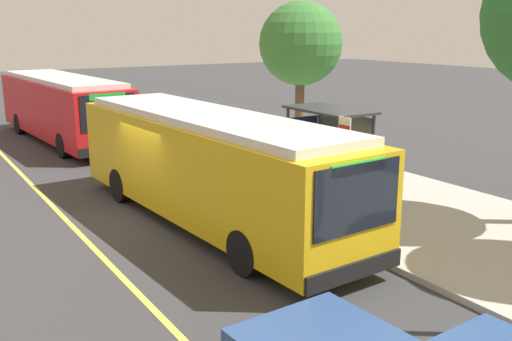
{
  "coord_description": "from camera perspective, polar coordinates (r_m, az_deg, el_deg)",
  "views": [
    {
      "loc": [
        14.5,
        -5.85,
        5.08
      ],
      "look_at": [
        2.88,
        1.49,
        1.69
      ],
      "focal_mm": 40.89,
      "sensor_mm": 36.0,
      "label": 1
    }
  ],
  "objects": [
    {
      "name": "transit_bus_second",
      "position": [
        27.8,
        -18.38,
        5.98
      ],
      "size": [
        11.08,
        3.22,
        2.95
      ],
      "color": "red",
      "rests_on": "ground_plane"
    },
    {
      "name": "sidewalk_curb",
      "position": [
        19.39,
        6.75,
        -1.22
      ],
      "size": [
        44.0,
        6.4,
        0.15
      ],
      "primitive_type": "cube",
      "color": "#B7B2A8",
      "rests_on": "ground_plane"
    },
    {
      "name": "lane_stripe_center",
      "position": [
        15.79,
        -17.23,
        -5.55
      ],
      "size": [
        36.0,
        0.14,
        0.01
      ],
      "primitive_type": "cube",
      "color": "#E0D64C",
      "rests_on": "ground_plane"
    },
    {
      "name": "pedestrian_commuter",
      "position": [
        17.04,
        7.83,
        0.26
      ],
      "size": [
        0.24,
        0.4,
        1.69
      ],
      "color": "#282D47",
      "rests_on": "sidewalk_curb"
    },
    {
      "name": "street_tree_upstreet",
      "position": [
        22.82,
        4.39,
        12.2
      ],
      "size": [
        3.19,
        3.19,
        5.92
      ],
      "color": "brown",
      "rests_on": "sidewalk_curb"
    },
    {
      "name": "transit_bus_main",
      "position": [
        15.24,
        -4.61,
        0.66
      ],
      "size": [
        10.96,
        3.18,
        2.95
      ],
      "color": "gold",
      "rests_on": "ground_plane"
    },
    {
      "name": "ground_plane",
      "position": [
        16.44,
        -9.82,
        -4.37
      ],
      "size": [
        120.0,
        120.0,
        0.0
      ],
      "primitive_type": "plane",
      "color": "#38383A"
    },
    {
      "name": "bus_shelter",
      "position": [
        18.66,
        7.16,
        3.97
      ],
      "size": [
        2.9,
        1.6,
        2.48
      ],
      "color": "#333338",
      "rests_on": "sidewalk_curb"
    },
    {
      "name": "route_sign_post",
      "position": [
        14.76,
        8.6,
        1.46
      ],
      "size": [
        0.44,
        0.08,
        2.8
      ],
      "color": "#333338",
      "rests_on": "sidewalk_curb"
    },
    {
      "name": "waiting_bench",
      "position": [
        18.78,
        7.2,
        0.03
      ],
      "size": [
        1.6,
        0.48,
        0.95
      ],
      "color": "brown",
      "rests_on": "sidewalk_curb"
    }
  ]
}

